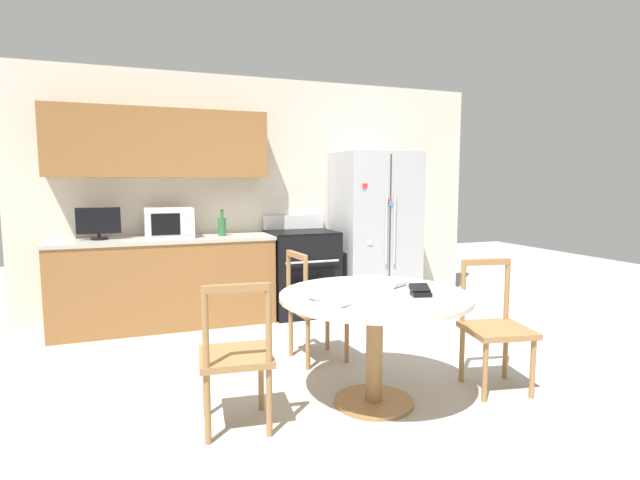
{
  "coord_description": "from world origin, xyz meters",
  "views": [
    {
      "loc": [
        -1.43,
        -2.91,
        1.45
      ],
      "look_at": [
        0.11,
        1.15,
        0.95
      ],
      "focal_mm": 28.0,
      "sensor_mm": 36.0,
      "label": 1
    }
  ],
  "objects_px": {
    "wallet": "(420,291)",
    "countertop_tv": "(99,222)",
    "microwave": "(169,223)",
    "oven_range": "(302,272)",
    "counter_bottle": "(222,226)",
    "refrigerator": "(375,231)",
    "dining_chair_left": "(236,357)",
    "dining_chair_right": "(495,328)",
    "dining_chair_far": "(315,308)",
    "candle_glass": "(373,288)"
  },
  "relations": [
    {
      "from": "wallet",
      "to": "countertop_tv",
      "type": "bearing_deg",
      "value": 127.82
    },
    {
      "from": "microwave",
      "to": "wallet",
      "type": "relative_size",
      "value": 3.02
    },
    {
      "from": "oven_range",
      "to": "microwave",
      "type": "height_order",
      "value": "microwave"
    },
    {
      "from": "counter_bottle",
      "to": "refrigerator",
      "type": "bearing_deg",
      "value": -1.25
    },
    {
      "from": "dining_chair_left",
      "to": "dining_chair_right",
      "type": "bearing_deg",
      "value": 4.32
    },
    {
      "from": "dining_chair_far",
      "to": "wallet",
      "type": "bearing_deg",
      "value": 11.87
    },
    {
      "from": "dining_chair_left",
      "to": "candle_glass",
      "type": "relative_size",
      "value": 10.74
    },
    {
      "from": "refrigerator",
      "to": "dining_chair_right",
      "type": "xyz_separation_m",
      "value": [
        -0.27,
        -2.39,
        -0.46
      ]
    },
    {
      "from": "countertop_tv",
      "to": "dining_chair_far",
      "type": "distance_m",
      "value": 2.34
    },
    {
      "from": "oven_range",
      "to": "wallet",
      "type": "relative_size",
      "value": 7.07
    },
    {
      "from": "oven_range",
      "to": "dining_chair_far",
      "type": "xyz_separation_m",
      "value": [
        -0.37,
        -1.44,
        -0.03
      ]
    },
    {
      "from": "oven_range",
      "to": "countertop_tv",
      "type": "xyz_separation_m",
      "value": [
        -2.04,
        0.07,
        0.6
      ]
    },
    {
      "from": "oven_range",
      "to": "dining_chair_far",
      "type": "height_order",
      "value": "oven_range"
    },
    {
      "from": "dining_chair_right",
      "to": "wallet",
      "type": "height_order",
      "value": "dining_chair_right"
    },
    {
      "from": "wallet",
      "to": "microwave",
      "type": "bearing_deg",
      "value": 118.06
    },
    {
      "from": "candle_glass",
      "to": "counter_bottle",
      "type": "bearing_deg",
      "value": 103.56
    },
    {
      "from": "countertop_tv",
      "to": "counter_bottle",
      "type": "distance_m",
      "value": 1.18
    },
    {
      "from": "counter_bottle",
      "to": "wallet",
      "type": "bearing_deg",
      "value": -71.89
    },
    {
      "from": "counter_bottle",
      "to": "wallet",
      "type": "distance_m",
      "value": 2.65
    },
    {
      "from": "refrigerator",
      "to": "candle_glass",
      "type": "height_order",
      "value": "refrigerator"
    },
    {
      "from": "refrigerator",
      "to": "dining_chair_far",
      "type": "relative_size",
      "value": 1.98
    },
    {
      "from": "counter_bottle",
      "to": "dining_chair_left",
      "type": "height_order",
      "value": "counter_bottle"
    },
    {
      "from": "candle_glass",
      "to": "wallet",
      "type": "xyz_separation_m",
      "value": [
        0.25,
        -0.16,
        -0.01
      ]
    },
    {
      "from": "refrigerator",
      "to": "counter_bottle",
      "type": "bearing_deg",
      "value": 178.75
    },
    {
      "from": "refrigerator",
      "to": "dining_chair_far",
      "type": "bearing_deg",
      "value": -131.75
    },
    {
      "from": "dining_chair_far",
      "to": "dining_chair_right",
      "type": "bearing_deg",
      "value": 40.18
    },
    {
      "from": "refrigerator",
      "to": "dining_chair_right",
      "type": "distance_m",
      "value": 2.45
    },
    {
      "from": "dining_chair_left",
      "to": "wallet",
      "type": "bearing_deg",
      "value": -0.64
    },
    {
      "from": "refrigerator",
      "to": "dining_chair_far",
      "type": "distance_m",
      "value": 1.95
    },
    {
      "from": "candle_glass",
      "to": "wallet",
      "type": "distance_m",
      "value": 0.3
    },
    {
      "from": "oven_range",
      "to": "counter_bottle",
      "type": "height_order",
      "value": "counter_bottle"
    },
    {
      "from": "microwave",
      "to": "candle_glass",
      "type": "height_order",
      "value": "microwave"
    },
    {
      "from": "dining_chair_far",
      "to": "dining_chair_left",
      "type": "height_order",
      "value": "same"
    },
    {
      "from": "oven_range",
      "to": "candle_glass",
      "type": "relative_size",
      "value": 12.86
    },
    {
      "from": "oven_range",
      "to": "microwave",
      "type": "distance_m",
      "value": 1.51
    },
    {
      "from": "counter_bottle",
      "to": "dining_chair_left",
      "type": "bearing_deg",
      "value": -98.04
    },
    {
      "from": "counter_bottle",
      "to": "oven_range",
      "type": "bearing_deg",
      "value": -0.44
    },
    {
      "from": "countertop_tv",
      "to": "candle_glass",
      "type": "relative_size",
      "value": 4.77
    },
    {
      "from": "oven_range",
      "to": "dining_chair_far",
      "type": "relative_size",
      "value": 1.2
    },
    {
      "from": "refrigerator",
      "to": "microwave",
      "type": "xyz_separation_m",
      "value": [
        -2.28,
        0.06,
        0.16
      ]
    },
    {
      "from": "dining_chair_right",
      "to": "dining_chair_left",
      "type": "bearing_deg",
      "value": 9.16
    },
    {
      "from": "counter_bottle",
      "to": "dining_chair_far",
      "type": "distance_m",
      "value": 1.64
    },
    {
      "from": "dining_chair_right",
      "to": "dining_chair_far",
      "type": "bearing_deg",
      "value": -33.43
    },
    {
      "from": "microwave",
      "to": "refrigerator",
      "type": "bearing_deg",
      "value": -1.43
    },
    {
      "from": "microwave",
      "to": "candle_glass",
      "type": "xyz_separation_m",
      "value": [
        1.09,
        -2.37,
        -0.28
      ]
    },
    {
      "from": "refrigerator",
      "to": "dining_chair_left",
      "type": "xyz_separation_m",
      "value": [
        -2.09,
        -2.33,
        -0.46
      ]
    },
    {
      "from": "microwave",
      "to": "dining_chair_right",
      "type": "relative_size",
      "value": 0.51
    },
    {
      "from": "oven_range",
      "to": "dining_chair_right",
      "type": "bearing_deg",
      "value": -75.68
    },
    {
      "from": "countertop_tv",
      "to": "dining_chair_far",
      "type": "bearing_deg",
      "value": -42.24
    },
    {
      "from": "oven_range",
      "to": "candle_glass",
      "type": "height_order",
      "value": "oven_range"
    }
  ]
}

